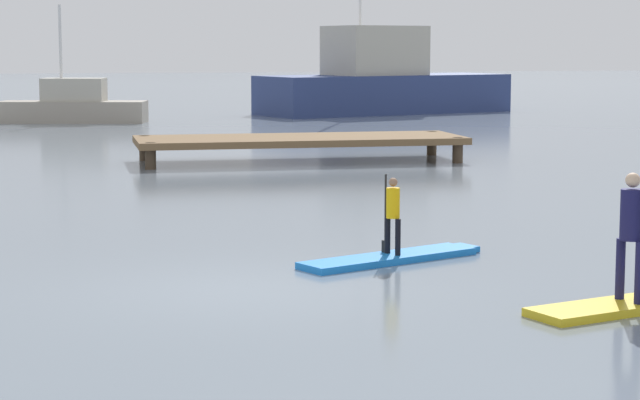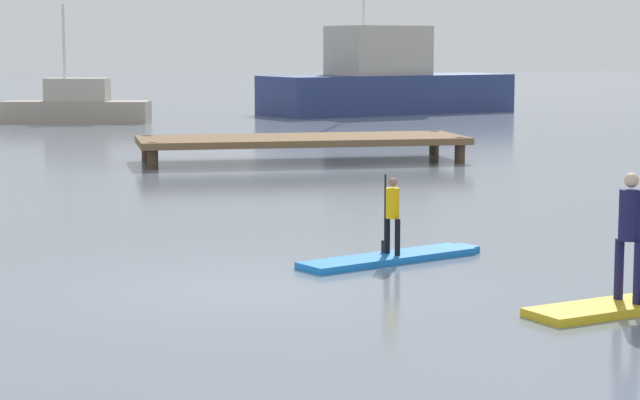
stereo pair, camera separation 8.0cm
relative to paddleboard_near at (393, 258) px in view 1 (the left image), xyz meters
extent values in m
plane|color=slate|center=(-2.41, -1.65, -0.05)|extent=(240.00, 240.00, 0.00)
cube|color=blue|center=(-0.07, -0.03, 0.00)|extent=(2.90, 1.77, 0.10)
cube|color=blue|center=(1.30, 0.58, 0.00)|extent=(0.40, 0.50, 0.09)
cylinder|color=black|center=(-0.05, 0.11, 0.32)|extent=(0.08, 0.08, 0.53)
cylinder|color=black|center=(0.05, -0.11, 0.32)|extent=(0.08, 0.08, 0.53)
cylinder|color=#F2B20C|center=(0.00, 0.00, 0.81)|extent=(0.26, 0.26, 0.44)
sphere|color=#8C664C|center=(0.00, 0.00, 1.11)|extent=(0.13, 0.13, 0.13)
cylinder|color=black|center=(-0.07, 0.15, 0.63)|extent=(0.03, 0.03, 1.16)
cube|color=black|center=(-0.07, 0.15, 0.14)|extent=(0.08, 0.14, 0.18)
cylinder|color=#19194C|center=(1.85, -3.57, 0.42)|extent=(0.11, 0.11, 0.74)
cylinder|color=#19194C|center=(1.94, -3.88, 0.42)|extent=(0.11, 0.11, 0.74)
cylinder|color=#19194C|center=(1.89, -3.72, 1.09)|extent=(0.34, 0.34, 0.61)
sphere|color=beige|center=(1.89, -3.72, 1.51)|extent=(0.18, 0.18, 0.18)
cube|color=navy|center=(9.80, 37.00, 0.82)|extent=(12.40, 7.45, 1.75)
cube|color=#B2AD9E|center=(9.28, 36.82, 2.81)|extent=(4.78, 4.20, 2.22)
cube|color=#9E9384|center=(-4.26, 33.03, 0.38)|extent=(6.05, 2.89, 0.87)
cube|color=#B2AD9E|center=(-4.21, 33.02, 1.28)|extent=(2.70, 1.81, 0.92)
cylinder|color=silver|center=(-4.69, 33.13, 3.20)|extent=(0.12, 0.12, 2.92)
cube|color=brown|center=(1.55, 15.05, 0.54)|extent=(8.74, 2.93, 0.18)
cylinder|color=#473828|center=(-2.52, 13.88, 0.29)|extent=(0.28, 0.28, 0.68)
cylinder|color=#473828|center=(-2.52, 16.21, 0.29)|extent=(0.28, 0.28, 0.68)
cylinder|color=#473828|center=(5.62, 13.88, 0.29)|extent=(0.28, 0.28, 0.68)
cylinder|color=#473828|center=(5.62, 16.21, 0.29)|extent=(0.28, 0.28, 0.68)
camera|label=1|loc=(-4.65, -16.80, 3.09)|focal=67.93mm
camera|label=2|loc=(-4.58, -16.81, 3.09)|focal=67.93mm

